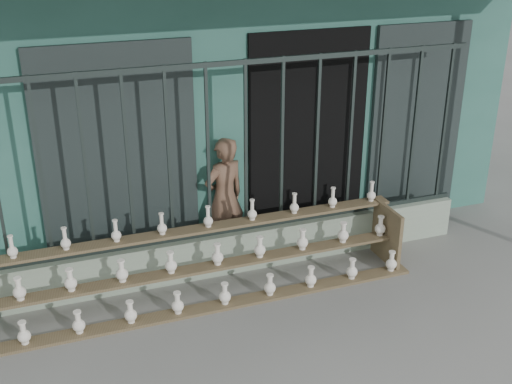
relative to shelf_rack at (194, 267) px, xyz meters
name	(u,v)px	position (x,y,z in m)	size (l,w,h in m)	color
ground	(294,334)	(0.68, -0.89, -0.36)	(60.00, 60.00, 0.00)	slate
workshop_building	(176,63)	(0.68, 3.34, 1.26)	(7.40, 6.60, 3.21)	#31685B
parapet_wall	(246,248)	(0.68, 0.41, -0.13)	(5.00, 0.20, 0.45)	#97AA92
security_fence	(246,149)	(0.68, 0.41, 0.99)	(5.00, 0.04, 1.80)	#283330
shelf_rack	(194,267)	(0.00, 0.00, 0.00)	(4.50, 0.68, 0.85)	brown
elderly_woman	(225,198)	(0.56, 0.77, 0.33)	(0.50, 0.33, 1.37)	brown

